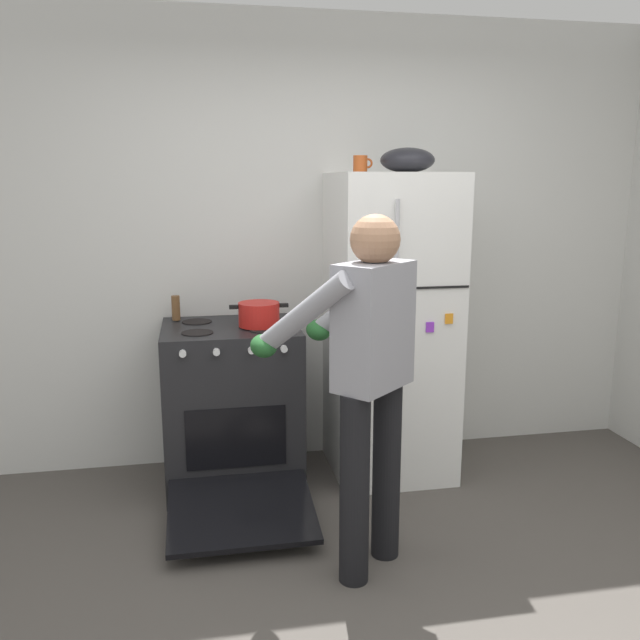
# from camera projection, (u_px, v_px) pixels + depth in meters

# --- Properties ---
(kitchen_wall_back) EXTENTS (6.00, 0.10, 2.70)m
(kitchen_wall_back) POSITION_uv_depth(u_px,v_px,m) (310.00, 244.00, 4.08)
(kitchen_wall_back) COLOR silver
(kitchen_wall_back) RESTS_ON ground
(refrigerator) EXTENTS (0.68, 0.72, 1.78)m
(refrigerator) POSITION_uv_depth(u_px,v_px,m) (390.00, 327.00, 3.89)
(refrigerator) COLOR white
(refrigerator) RESTS_ON ground
(stove_range) EXTENTS (0.76, 1.23, 0.94)m
(stove_range) POSITION_uv_depth(u_px,v_px,m) (233.00, 407.00, 3.79)
(stove_range) COLOR black
(stove_range) RESTS_ON ground
(person_cook) EXTENTS (0.71, 0.75, 1.60)m
(person_cook) POSITION_uv_depth(u_px,v_px,m) (365.00, 363.00, 2.85)
(person_cook) COLOR black
(person_cook) RESTS_ON ground
(red_pot) EXTENTS (0.33, 0.23, 0.13)m
(red_pot) POSITION_uv_depth(u_px,v_px,m) (259.00, 314.00, 3.67)
(red_pot) COLOR red
(red_pot) RESTS_ON stove_range
(coffee_mug) EXTENTS (0.11, 0.08, 0.10)m
(coffee_mug) POSITION_uv_depth(u_px,v_px,m) (361.00, 164.00, 3.71)
(coffee_mug) COLOR #B24C1E
(coffee_mug) RESTS_ON refrigerator
(pepper_mill) EXTENTS (0.05, 0.05, 0.14)m
(pepper_mill) POSITION_uv_depth(u_px,v_px,m) (176.00, 308.00, 3.83)
(pepper_mill) COLOR brown
(pepper_mill) RESTS_ON stove_range
(mixing_bowl) EXTENTS (0.31, 0.31, 0.14)m
(mixing_bowl) POSITION_uv_depth(u_px,v_px,m) (407.00, 160.00, 3.70)
(mixing_bowl) COLOR black
(mixing_bowl) RESTS_ON refrigerator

